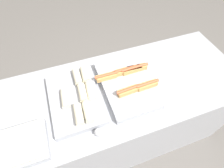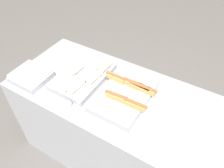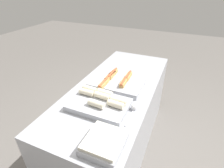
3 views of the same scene
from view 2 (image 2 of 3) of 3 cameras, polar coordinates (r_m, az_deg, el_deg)
name	(u,v)px [view 2 (image 2 of 3)]	position (r m, az deg, el deg)	size (l,w,h in m)	color
ground_plane	(122,156)	(2.34, 2.65, -18.24)	(12.00, 12.00, 0.00)	slate
counter	(124,131)	(1.96, 3.07, -12.24)	(1.86, 0.77, 0.88)	#A8AAB2
tray_hotdogs	(126,94)	(1.60, 3.66, -2.57)	(0.42, 0.53, 0.10)	#A8AAB2
tray_wraps	(84,76)	(1.74, -7.37, 2.05)	(0.34, 0.50, 0.10)	#A8AAB2
tray_side_front	(31,76)	(1.85, -20.45, 1.96)	(0.28, 0.25, 0.07)	#A8AAB2
serving_spoon_near	(67,103)	(1.58, -11.72, -4.90)	(0.24, 0.05, 0.05)	silver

